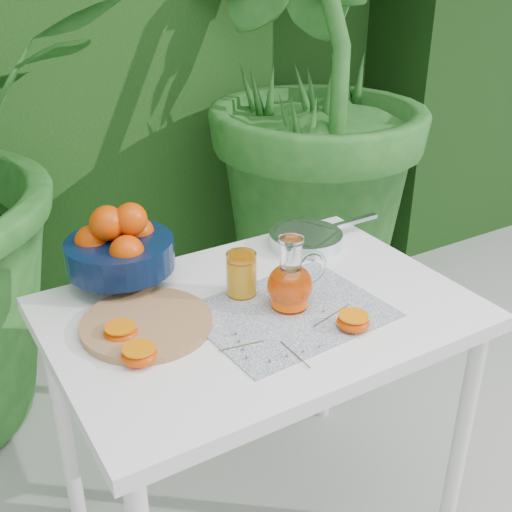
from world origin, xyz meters
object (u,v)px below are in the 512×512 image
cutting_board (146,324)px  juice_pitcher (291,283)px  white_table (260,335)px  fruit_bowl (119,247)px  saute_pan (307,238)px

cutting_board → juice_pitcher: bearing=-16.0°
white_table → juice_pitcher: bearing=-31.6°
white_table → fruit_bowl: 0.42m
juice_pitcher → saute_pan: size_ratio=0.49×
fruit_bowl → juice_pitcher: bearing=-47.5°
white_table → juice_pitcher: (0.06, -0.04, 0.15)m
saute_pan → fruit_bowl: bearing=172.8°
white_table → fruit_bowl: (-0.24, 0.29, 0.18)m
fruit_bowl → saute_pan: fruit_bowl is taller
cutting_board → fruit_bowl: fruit_bowl is taller
fruit_bowl → juice_pitcher: fruit_bowl is taller
white_table → cutting_board: (-0.27, 0.06, 0.09)m
white_table → cutting_board: bearing=168.1°
white_table → cutting_board: 0.29m
cutting_board → fruit_bowl: 0.25m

